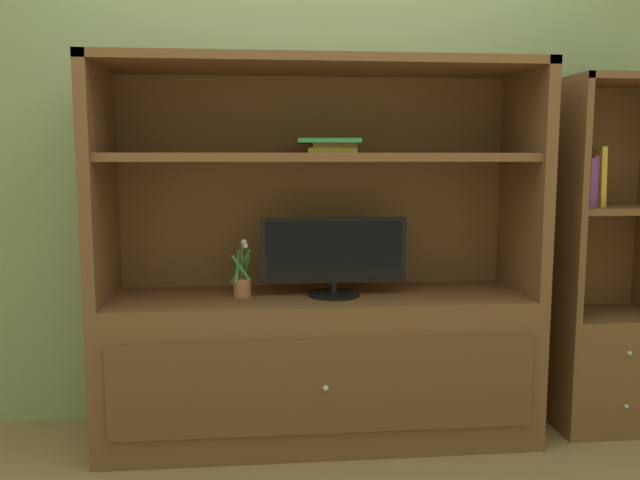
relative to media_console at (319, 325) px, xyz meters
name	(u,v)px	position (x,y,z in m)	size (l,w,h in m)	color
ground_plane	(329,478)	(0.00, -0.41, -0.51)	(8.00, 8.00, 0.00)	#99754C
painted_rear_wall	(312,127)	(0.00, 0.34, 0.89)	(6.00, 0.10, 2.80)	#8C9E6B
media_console	(319,325)	(0.00, 0.00, 0.00)	(1.90, 0.56, 1.66)	brown
tv_monitor	(334,256)	(0.06, -0.03, 0.32)	(0.64, 0.23, 0.34)	black
potted_plant	(242,284)	(-0.34, -0.02, 0.20)	(0.09, 0.12, 0.25)	#B26642
magazine_stack	(330,146)	(0.05, -0.01, 0.79)	(0.28, 0.36, 0.06)	gold
bookshelf_tall	(606,314)	(1.35, 0.00, 0.02)	(0.50, 0.40, 1.61)	brown
upright_book_row	(587,180)	(1.21, -0.01, 0.64)	(0.11, 0.17, 0.27)	purple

